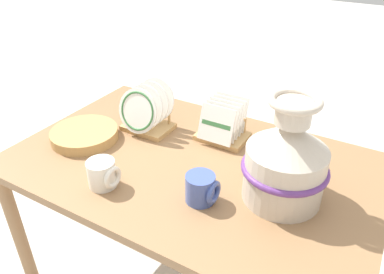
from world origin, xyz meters
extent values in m
cube|color=olive|center=(0.00, 0.00, 0.66)|extent=(1.40, 0.89, 0.03)
cylinder|color=olive|center=(-0.65, -0.39, 0.32)|extent=(0.06, 0.06, 0.64)
cylinder|color=olive|center=(-0.65, 0.39, 0.32)|extent=(0.06, 0.06, 0.64)
cylinder|color=olive|center=(0.65, 0.39, 0.32)|extent=(0.06, 0.06, 0.64)
cylinder|color=beige|center=(0.37, -0.03, 0.77)|extent=(0.26, 0.26, 0.19)
cone|color=beige|center=(0.37, -0.03, 0.92)|extent=(0.26, 0.26, 0.09)
cylinder|color=beige|center=(0.37, -0.03, 1.00)|extent=(0.11, 0.11, 0.07)
torus|color=beige|center=(0.37, -0.03, 1.04)|extent=(0.16, 0.16, 0.02)
torus|color=#60337A|center=(0.37, -0.03, 0.80)|extent=(0.28, 0.28, 0.02)
cube|color=tan|center=(-0.29, 0.12, 0.69)|extent=(0.21, 0.15, 0.02)
cylinder|color=tan|center=(-0.37, 0.18, 0.73)|extent=(0.01, 0.01, 0.07)
cylinder|color=tan|center=(-0.22, 0.18, 0.73)|extent=(0.01, 0.01, 0.07)
cylinder|color=white|center=(-0.29, 0.05, 0.79)|extent=(0.19, 0.06, 0.19)
torus|color=#38703D|center=(-0.29, 0.05, 0.80)|extent=(0.17, 0.06, 0.16)
cylinder|color=white|center=(-0.29, 0.10, 0.79)|extent=(0.19, 0.06, 0.19)
cylinder|color=white|center=(-0.29, 0.14, 0.79)|extent=(0.19, 0.06, 0.19)
cylinder|color=white|center=(-0.29, 0.18, 0.79)|extent=(0.19, 0.06, 0.19)
cube|color=tan|center=(0.03, 0.21, 0.69)|extent=(0.21, 0.15, 0.02)
cylinder|color=tan|center=(-0.05, 0.27, 0.73)|extent=(0.01, 0.01, 0.07)
cylinder|color=tan|center=(0.10, 0.27, 0.73)|extent=(0.01, 0.01, 0.07)
cube|color=white|center=(0.03, 0.15, 0.77)|extent=(0.15, 0.05, 0.15)
cube|color=white|center=(0.03, 0.18, 0.77)|extent=(0.15, 0.05, 0.15)
cube|color=white|center=(0.03, 0.21, 0.77)|extent=(0.15, 0.05, 0.15)
cube|color=white|center=(0.03, 0.24, 0.77)|extent=(0.15, 0.05, 0.15)
cube|color=white|center=(0.03, 0.28, 0.77)|extent=(0.15, 0.05, 0.15)
cube|color=#38703D|center=(0.03, 0.15, 0.78)|extent=(0.13, 0.01, 0.02)
cylinder|color=tan|center=(-0.48, -0.09, 0.68)|extent=(0.28, 0.28, 0.01)
cylinder|color=tan|center=(-0.48, -0.09, 0.69)|extent=(0.28, 0.28, 0.01)
cylinder|color=tan|center=(-0.48, -0.09, 0.70)|extent=(0.28, 0.28, 0.01)
cylinder|color=tan|center=(-0.48, -0.09, 0.71)|extent=(0.28, 0.28, 0.01)
cylinder|color=tan|center=(-0.48, -0.09, 0.72)|extent=(0.28, 0.28, 0.01)
cylinder|color=silver|center=(-0.20, -0.29, 0.73)|extent=(0.10, 0.10, 0.10)
torus|color=silver|center=(-0.15, -0.29, 0.73)|extent=(0.02, 0.08, 0.08)
cylinder|color=#42569E|center=(0.14, -0.18, 0.73)|extent=(0.10, 0.10, 0.10)
torus|color=#42569E|center=(0.19, -0.18, 0.73)|extent=(0.02, 0.08, 0.08)
camera|label=1|loc=(0.60, -1.03, 1.51)|focal=35.00mm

